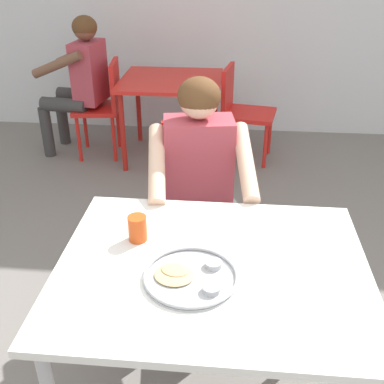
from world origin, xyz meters
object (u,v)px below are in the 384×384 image
Objects in this scene: chair_foreground at (198,192)px; chair_red_left at (105,102)px; patron_background at (80,75)px; table_foreground at (212,282)px; table_background_red at (171,89)px; drinking_cup at (137,228)px; chair_red_right at (241,107)px; diner_foreground at (200,179)px; thali_tray at (191,276)px.

chair_foreground reaches higher than chair_red_left.
patron_background is at bearing 125.35° from chair_foreground.
patron_background is (-0.20, 0.02, 0.23)m from chair_red_left.
table_background_red is (-0.48, 2.55, -0.06)m from table_foreground.
drinking_cup is 2.49m from chair_red_right.
chair_red_left is 1.04× the size of chair_red_right.
diner_foreground is at bearing -78.15° from table_background_red.
patron_background is at bearing -179.64° from chair_red_right.
table_background_red is at bearing 94.60° from drinking_cup.
chair_red_right is 1.41m from patron_background.
patron_background is at bearing 112.08° from drinking_cup.
chair_red_right is at bearing 1.37° from chair_red_left.
drinking_cup reaches higher than table_foreground.
table_background_red is at bearing 98.97° from thali_tray.
diner_foreground reaches higher than table_foreground.
chair_red_left is (-1.07, 2.54, -0.18)m from table_foreground.
table_foreground is at bearing -24.29° from drinking_cup.
table_background_red is (-0.38, 1.83, -0.10)m from diner_foreground.
chair_red_left reaches higher than chair_red_right.
drinking_cup is 2.55m from chair_red_left.
diner_foreground is at bearing 71.86° from drinking_cup.
drinking_cup is 2.43m from table_background_red.
drinking_cup is at bearing -85.40° from table_background_red.
chair_red_right is (0.18, 2.65, -0.29)m from thali_tray.
chair_red_right reaches higher than thali_tray.
patron_background is (-0.99, 2.43, -0.09)m from drinking_cup.
diner_foreground is 1.48× the size of chair_red_right.
patron_background reaches higher than chair_foreground.
table_background_red is at bearing 100.76° from table_foreground.
table_background_red is (-0.19, 2.42, -0.19)m from drinking_cup.
table_background_red is at bearing -0.92° from patron_background.
table_foreground is at bearing -67.11° from chair_red_left.
drinking_cup is at bearing -101.53° from chair_foreground.
chair_foreground reaches higher than chair_red_right.
chair_red_left is (-0.97, 1.83, -0.23)m from diner_foreground.
chair_red_left is 0.70× the size of patron_background.
diner_foreground is at bearing 97.91° from table_foreground.
table_background_red is 0.80m from patron_background.
patron_background is (-0.79, 0.01, 0.10)m from table_background_red.
chair_foreground is (-0.06, 1.02, -0.24)m from thali_tray.
chair_red_right is at bearing 83.51° from diner_foreground.
thali_tray is at bearing -86.89° from chair_foreground.
thali_tray reaches higher than table_background_red.
patron_background is (-1.15, 1.62, 0.20)m from chair_foreground.
drinking_cup is 0.12× the size of chair_red_left.
table_foreground is at bearing 49.23° from thali_tray.
chair_foreground is 1.06× the size of table_background_red.
thali_tray is 0.27× the size of diner_foreground.
patron_background is at bearing 179.08° from table_background_red.
chair_red_left reaches higher than table_background_red.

